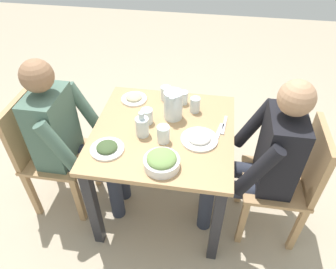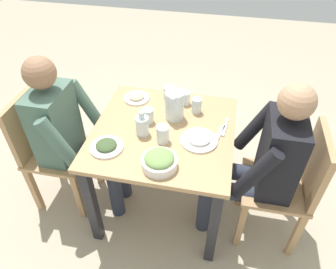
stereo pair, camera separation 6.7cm
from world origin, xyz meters
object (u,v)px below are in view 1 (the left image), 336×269
object	(u,v)px
chair_far	(45,150)
salad_bowl	(162,161)
dining_table	(163,145)
water_glass_center	(147,116)
water_glass_far_left	(163,134)
plate_dolmas	(107,148)
water_glass_far_right	(195,105)
water_glass_near_left	(166,93)
water_pitcher	(173,105)
plate_beans	(134,98)
chair_near	(290,178)
diner_near	(261,157)
oil_carafe	(142,127)
water_glass_near_right	(183,98)
plate_yoghurt	(199,138)
diner_far	(69,137)

from	to	relation	value
chair_far	salad_bowl	xyz separation A→B (m)	(-0.23, -0.85, 0.26)
dining_table	chair_far	size ratio (longest dim) A/B	0.99
water_glass_center	water_glass_far_left	size ratio (longest dim) A/B	0.91
water_glass_far_left	plate_dolmas	bearing A→B (deg)	112.49
plate_dolmas	water_glass_far_right	bearing A→B (deg)	-45.53
dining_table	water_glass_near_left	size ratio (longest dim) A/B	8.90
water_pitcher	plate_beans	xyz separation A→B (m)	(0.15, 0.30, -0.08)
dining_table	water_glass_far_right	xyz separation A→B (m)	(0.23, -0.17, 0.17)
chair_near	plate_beans	world-z (taller)	chair_near
diner_near	water_glass_center	distance (m)	0.74
oil_carafe	chair_far	bearing A→B (deg)	91.07
chair_near	water_glass_far_right	world-z (taller)	chair_near
plate_beans	water_glass_near_right	world-z (taller)	water_glass_near_right
water_pitcher	plate_beans	world-z (taller)	water_pitcher
salad_bowl	plate_yoghurt	distance (m)	0.31
water_glass_center	chair_near	bearing A→B (deg)	-98.16
water_pitcher	diner_near	bearing A→B (deg)	-110.75
plate_beans	water_glass_far_left	distance (m)	0.48
oil_carafe	plate_dolmas	bearing A→B (deg)	134.04
chair_near	diner_far	bearing A→B (deg)	90.08
water_glass_near_left	plate_dolmas	bearing A→B (deg)	156.05
water_pitcher	water_glass_near_right	size ratio (longest dim) A/B	2.14
salad_bowl	oil_carafe	world-z (taller)	oil_carafe
salad_bowl	water_glass_near_left	bearing A→B (deg)	7.37
water_glass_center	oil_carafe	distance (m)	0.12
water_pitcher	water_glass_near_right	bearing A→B (deg)	-14.57
salad_bowl	plate_yoghurt	world-z (taller)	salad_bowl
plate_beans	water_glass_near_left	distance (m)	0.22
oil_carafe	diner_far	bearing A→B (deg)	91.52
water_glass_near_right	oil_carafe	world-z (taller)	oil_carafe
water_glass_near_right	water_glass_far_right	size ratio (longest dim) A/B	0.87
diner_near	plate_dolmas	world-z (taller)	diner_near
diner_far	water_glass_near_right	bearing A→B (deg)	-60.99
water_glass_near_right	water_glass_near_left	bearing A→B (deg)	77.13
water_glass_near_left	oil_carafe	size ratio (longest dim) A/B	0.59
diner_near	plate_dolmas	xyz separation A→B (m)	(-0.15, 0.89, 0.09)
chair_far	water_glass_far_right	distance (m)	1.06
water_pitcher	water_glass_near_left	size ratio (longest dim) A/B	1.95
diner_far	water_glass_center	distance (m)	0.52
water_pitcher	water_glass_center	size ratio (longest dim) A/B	1.96
salad_bowl	water_glass_far_left	size ratio (longest dim) A/B	1.85
plate_beans	water_glass_center	world-z (taller)	water_glass_center
diner_near	water_pitcher	size ratio (longest dim) A/B	6.15
water_pitcher	plate_beans	size ratio (longest dim) A/B	1.07
water_pitcher	water_glass_far_left	xyz separation A→B (m)	(-0.24, 0.02, -0.04)
water_pitcher	water_glass_near_left	distance (m)	0.21
oil_carafe	water_glass_far_right	bearing A→B (deg)	-45.28
salad_bowl	plate_beans	xyz separation A→B (m)	(0.59, 0.30, -0.03)
plate_yoghurt	water_glass_far_right	xyz separation A→B (m)	(0.29, 0.05, 0.03)
chair_near	water_pitcher	size ratio (longest dim) A/B	4.59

